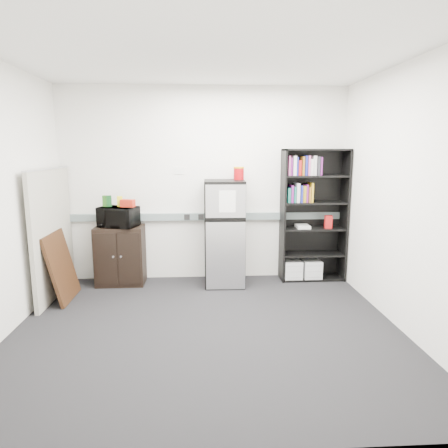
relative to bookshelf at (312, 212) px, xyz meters
name	(u,v)px	position (x,y,z in m)	size (l,w,h in m)	color
floor	(207,328)	(-1.51, -1.57, -0.97)	(4.00, 4.00, 0.00)	black
wall_back	(204,185)	(-1.51, 0.18, 0.38)	(4.00, 0.02, 2.70)	white
wall_right	(404,198)	(0.49, -1.57, 0.38)	(0.02, 3.50, 2.70)	white
ceiling	(205,54)	(-1.51, -1.57, 1.73)	(4.00, 3.50, 0.02)	white
electrical_raceway	(205,217)	(-1.51, 0.15, -0.07)	(3.92, 0.05, 0.10)	slate
wall_note	(179,171)	(-1.86, 0.18, 0.58)	(0.14, 0.00, 0.10)	white
bookshelf	(312,212)	(0.00, 0.00, 0.00)	(0.90, 0.34, 1.85)	black
cubicle_partition	(52,233)	(-3.41, -0.49, -0.16)	(0.06, 1.30, 1.62)	#9E9B8C
cabinet	(120,255)	(-2.67, -0.07, -0.57)	(0.65, 0.43, 0.81)	black
microwave	(118,217)	(-2.67, -0.08, -0.03)	(0.49, 0.33, 0.27)	black
snack_box_a	(106,201)	(-2.84, -0.05, 0.19)	(0.07, 0.05, 0.15)	#29611B
snack_box_b	(109,201)	(-2.80, -0.05, 0.19)	(0.07, 0.05, 0.15)	#0D3B15
snack_box_c	(120,201)	(-2.65, -0.05, 0.18)	(0.07, 0.05, 0.14)	yellow
snack_bag	(128,203)	(-2.54, -0.10, 0.16)	(0.18, 0.10, 0.10)	red
refrigerator	(224,233)	(-1.24, -0.15, -0.25)	(0.55, 0.58, 1.44)	black
coffee_can	(239,172)	(-1.04, -0.02, 0.56)	(0.14, 0.14, 0.19)	#9D070C
framed_poster	(62,266)	(-3.28, -0.63, -0.54)	(0.23, 0.67, 0.84)	#301F0D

